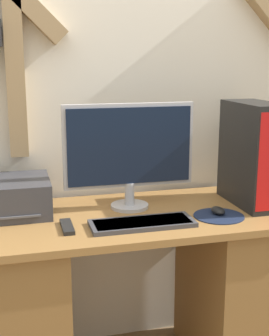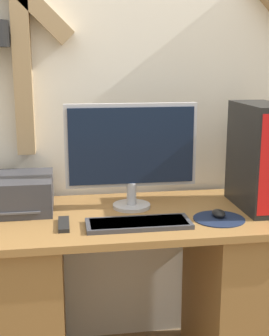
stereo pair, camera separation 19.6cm
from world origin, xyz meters
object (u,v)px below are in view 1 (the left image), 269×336
(keyboard, at_px, (143,223))
(printer, at_px, (11,197))
(monitor, at_px, (129,150))
(computer_tower, at_px, (254,154))
(remote_control, at_px, (67,227))
(mouse, at_px, (218,210))

(keyboard, xyz_separation_m, printer, (-0.51, 0.29, 0.06))
(monitor, relative_size, computer_tower, 1.25)
(monitor, height_order, remote_control, monitor)
(computer_tower, bearing_deg, keyboard, -164.21)
(computer_tower, relative_size, printer, 1.40)
(printer, bearing_deg, monitor, -5.27)
(monitor, xyz_separation_m, mouse, (0.34, -0.19, -0.25))
(monitor, distance_m, computer_tower, 0.56)
(computer_tower, xyz_separation_m, printer, (-1.07, 0.13, -0.16))
(remote_control, bearing_deg, mouse, 0.56)
(remote_control, bearing_deg, keyboard, -7.66)
(printer, distance_m, remote_control, 0.33)
(mouse, distance_m, remote_control, 0.64)
(keyboard, relative_size, mouse, 5.30)
(mouse, bearing_deg, keyboard, -172.27)
(monitor, height_order, computer_tower, monitor)
(computer_tower, xyz_separation_m, remote_control, (-0.86, -0.12, -0.22))
(mouse, xyz_separation_m, computer_tower, (0.22, 0.11, 0.21))
(monitor, height_order, mouse, monitor)
(printer, bearing_deg, mouse, -15.76)
(mouse, bearing_deg, remote_control, -179.44)
(computer_tower, relative_size, remote_control, 2.92)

